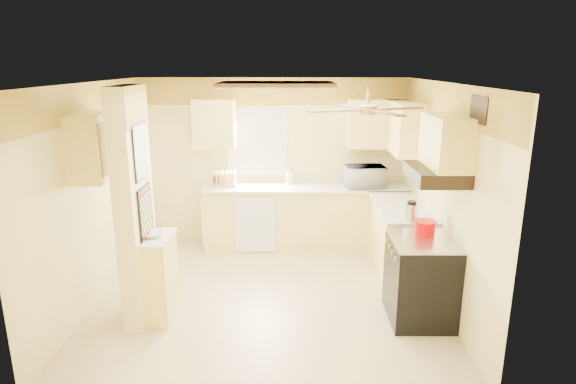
{
  "coord_description": "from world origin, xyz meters",
  "views": [
    {
      "loc": [
        0.28,
        -5.31,
        2.71
      ],
      "look_at": [
        0.24,
        0.35,
        1.19
      ],
      "focal_mm": 30.0,
      "sensor_mm": 36.0,
      "label": 1
    }
  ],
  "objects_px": {
    "stove": "(420,279)",
    "kettle": "(411,212)",
    "bowl": "(153,234)",
    "microwave": "(365,176)",
    "dutch_oven": "(425,228)"
  },
  "relations": [
    {
      "from": "kettle",
      "to": "stove",
      "type": "bearing_deg",
      "value": -89.13
    },
    {
      "from": "stove",
      "to": "microwave",
      "type": "relative_size",
      "value": 1.61
    },
    {
      "from": "kettle",
      "to": "bowl",
      "type": "bearing_deg",
      "value": -169.15
    },
    {
      "from": "stove",
      "to": "microwave",
      "type": "height_order",
      "value": "microwave"
    },
    {
      "from": "bowl",
      "to": "kettle",
      "type": "distance_m",
      "value": 2.89
    },
    {
      "from": "microwave",
      "to": "bowl",
      "type": "distance_m",
      "value": 3.31
    },
    {
      "from": "stove",
      "to": "kettle",
      "type": "distance_m",
      "value": 0.8
    },
    {
      "from": "stove",
      "to": "kettle",
      "type": "height_order",
      "value": "kettle"
    },
    {
      "from": "stove",
      "to": "dutch_oven",
      "type": "bearing_deg",
      "value": 72.36
    },
    {
      "from": "bowl",
      "to": "kettle",
      "type": "relative_size",
      "value": 0.98
    },
    {
      "from": "stove",
      "to": "kettle",
      "type": "bearing_deg",
      "value": 90.87
    },
    {
      "from": "bowl",
      "to": "microwave",
      "type": "bearing_deg",
      "value": 39.89
    },
    {
      "from": "microwave",
      "to": "kettle",
      "type": "bearing_deg",
      "value": 95.83
    },
    {
      "from": "microwave",
      "to": "dutch_oven",
      "type": "distance_m",
      "value": 2.0
    },
    {
      "from": "stove",
      "to": "bowl",
      "type": "bearing_deg",
      "value": -179.85
    }
  ]
}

